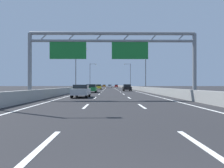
# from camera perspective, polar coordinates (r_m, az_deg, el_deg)

# --- Properties ---
(ground_plane) EXTENTS (260.00, 260.00, 0.00)m
(ground_plane) POSITION_cam_1_polar(r_m,az_deg,el_deg) (101.38, -0.52, -0.99)
(ground_plane) COLOR #262628
(lane_dash_left_0) EXTENTS (0.16, 3.00, 0.01)m
(lane_dash_left_0) POSITION_cam_1_polar(r_m,az_deg,el_deg) (5.29, -17.95, -15.36)
(lane_dash_left_0) COLOR white
(lane_dash_left_0) RESTS_ON ground_plane
(lane_dash_left_1) EXTENTS (0.16, 3.00, 0.01)m
(lane_dash_left_1) POSITION_cam_1_polar(r_m,az_deg,el_deg) (14.03, -6.91, -5.86)
(lane_dash_left_1) COLOR white
(lane_dash_left_1) RESTS_ON ground_plane
(lane_dash_left_2) EXTENTS (0.16, 3.00, 0.01)m
(lane_dash_left_2) POSITION_cam_1_polar(r_m,az_deg,el_deg) (22.97, -4.47, -3.66)
(lane_dash_left_2) COLOR white
(lane_dash_left_2) RESTS_ON ground_plane
(lane_dash_left_3) EXTENTS (0.16, 3.00, 0.01)m
(lane_dash_left_3) POSITION_cam_1_polar(r_m,az_deg,el_deg) (31.94, -3.40, -2.68)
(lane_dash_left_3) COLOR white
(lane_dash_left_3) RESTS_ON ground_plane
(lane_dash_left_4) EXTENTS (0.16, 3.00, 0.01)m
(lane_dash_left_4) POSITION_cam_1_polar(r_m,az_deg,el_deg) (40.93, -2.80, -2.14)
(lane_dash_left_4) COLOR white
(lane_dash_left_4) RESTS_ON ground_plane
(lane_dash_left_5) EXTENTS (0.16, 3.00, 0.01)m
(lane_dash_left_5) POSITION_cam_1_polar(r_m,az_deg,el_deg) (49.92, -2.42, -1.79)
(lane_dash_left_5) COLOR white
(lane_dash_left_5) RESTS_ON ground_plane
(lane_dash_left_6) EXTENTS (0.16, 3.00, 0.01)m
(lane_dash_left_6) POSITION_cam_1_polar(r_m,az_deg,el_deg) (58.91, -2.15, -1.55)
(lane_dash_left_6) COLOR white
(lane_dash_left_6) RESTS_ON ground_plane
(lane_dash_left_7) EXTENTS (0.16, 3.00, 0.01)m
(lane_dash_left_7) POSITION_cam_1_polar(r_m,az_deg,el_deg) (67.91, -1.96, -1.37)
(lane_dash_left_7) COLOR white
(lane_dash_left_7) RESTS_ON ground_plane
(lane_dash_left_8) EXTENTS (0.16, 3.00, 0.01)m
(lane_dash_left_8) POSITION_cam_1_polar(r_m,az_deg,el_deg) (76.90, -1.81, -1.23)
(lane_dash_left_8) COLOR white
(lane_dash_left_8) RESTS_ON ground_plane
(lane_dash_left_9) EXTENTS (0.16, 3.00, 0.01)m
(lane_dash_left_9) POSITION_cam_1_polar(r_m,az_deg,el_deg) (85.90, -1.69, -1.12)
(lane_dash_left_9) COLOR white
(lane_dash_left_9) RESTS_ON ground_plane
(lane_dash_left_10) EXTENTS (0.16, 3.00, 0.01)m
(lane_dash_left_10) POSITION_cam_1_polar(r_m,az_deg,el_deg) (94.90, -1.59, -1.04)
(lane_dash_left_10) COLOR white
(lane_dash_left_10) RESTS_ON ground_plane
(lane_dash_left_11) EXTENTS (0.16, 3.00, 0.01)m
(lane_dash_left_11) POSITION_cam_1_polar(r_m,az_deg,el_deg) (103.90, -1.51, -0.96)
(lane_dash_left_11) COLOR white
(lane_dash_left_11) RESTS_ON ground_plane
(lane_dash_left_12) EXTENTS (0.16, 3.00, 0.01)m
(lane_dash_left_12) POSITION_cam_1_polar(r_m,az_deg,el_deg) (112.89, -1.45, -0.90)
(lane_dash_left_12) COLOR white
(lane_dash_left_12) RESTS_ON ground_plane
(lane_dash_left_13) EXTENTS (0.16, 3.00, 0.01)m
(lane_dash_left_13) POSITION_cam_1_polar(r_m,az_deg,el_deg) (121.89, -1.39, -0.85)
(lane_dash_left_13) COLOR white
(lane_dash_left_13) RESTS_ON ground_plane
(lane_dash_left_14) EXTENTS (0.16, 3.00, 0.01)m
(lane_dash_left_14) POSITION_cam_1_polar(r_m,az_deg,el_deg) (130.89, -1.34, -0.81)
(lane_dash_left_14) COLOR white
(lane_dash_left_14) RESTS_ON ground_plane
(lane_dash_left_15) EXTENTS (0.16, 3.00, 0.01)m
(lane_dash_left_15) POSITION_cam_1_polar(r_m,az_deg,el_deg) (139.89, -1.30, -0.77)
(lane_dash_left_15) COLOR white
(lane_dash_left_15) RESTS_ON ground_plane
(lane_dash_left_16) EXTENTS (0.16, 3.00, 0.01)m
(lane_dash_left_16) POSITION_cam_1_polar(r_m,az_deg,el_deg) (148.89, -1.26, -0.73)
(lane_dash_left_16) COLOR white
(lane_dash_left_16) RESTS_ON ground_plane
(lane_dash_left_17) EXTENTS (0.16, 3.00, 0.01)m
(lane_dash_left_17) POSITION_cam_1_polar(r_m,az_deg,el_deg) (157.89, -1.23, -0.70)
(lane_dash_left_17) COLOR white
(lane_dash_left_17) RESTS_ON ground_plane
(lane_dash_right_0) EXTENTS (0.16, 3.00, 0.01)m
(lane_dash_right_0) POSITION_cam_1_polar(r_m,az_deg,el_deg) (5.48, 22.50, -14.82)
(lane_dash_right_0) COLOR white
(lane_dash_right_0) RESTS_ON ground_plane
(lane_dash_right_1) EXTENTS (0.16, 3.00, 0.01)m
(lane_dash_right_1) POSITION_cam_1_polar(r_m,az_deg,el_deg) (14.10, 7.87, -5.83)
(lane_dash_right_1) COLOR white
(lane_dash_right_1) RESTS_ON ground_plane
(lane_dash_right_2) EXTENTS (0.16, 3.00, 0.01)m
(lane_dash_right_2) POSITION_cam_1_polar(r_m,az_deg,el_deg) (23.01, 4.53, -3.65)
(lane_dash_right_2) COLOR white
(lane_dash_right_2) RESTS_ON ground_plane
(lane_dash_right_3) EXTENTS (0.16, 3.00, 0.01)m
(lane_dash_right_3) POSITION_cam_1_polar(r_m,az_deg,el_deg) (31.97, 3.07, -2.68)
(lane_dash_right_3) COLOR white
(lane_dash_right_3) RESTS_ON ground_plane
(lane_dash_right_4) EXTENTS (0.16, 3.00, 0.01)m
(lane_dash_right_4) POSITION_cam_1_polar(r_m,az_deg,el_deg) (40.95, 2.24, -2.14)
(lane_dash_right_4) COLOR white
(lane_dash_right_4) RESTS_ON ground_plane
(lane_dash_right_5) EXTENTS (0.16, 3.00, 0.01)m
(lane_dash_right_5) POSITION_cam_1_polar(r_m,az_deg,el_deg) (49.94, 1.72, -1.79)
(lane_dash_right_5) COLOR white
(lane_dash_right_5) RESTS_ON ground_plane
(lane_dash_right_6) EXTENTS (0.16, 3.00, 0.01)m
(lane_dash_right_6) POSITION_cam_1_polar(r_m,az_deg,el_deg) (58.93, 1.35, -1.55)
(lane_dash_right_6) COLOR white
(lane_dash_right_6) RESTS_ON ground_plane
(lane_dash_right_7) EXTENTS (0.16, 3.00, 0.01)m
(lane_dash_right_7) POSITION_cam_1_polar(r_m,az_deg,el_deg) (67.92, 1.08, -1.37)
(lane_dash_right_7) COLOR white
(lane_dash_right_7) RESTS_ON ground_plane
(lane_dash_right_8) EXTENTS (0.16, 3.00, 0.01)m
(lane_dash_right_8) POSITION_cam_1_polar(r_m,az_deg,el_deg) (76.92, 0.88, -1.23)
(lane_dash_right_8) COLOR white
(lane_dash_right_8) RESTS_ON ground_plane
(lane_dash_right_9) EXTENTS (0.16, 3.00, 0.01)m
(lane_dash_right_9) POSITION_cam_1_polar(r_m,az_deg,el_deg) (85.91, 0.71, -1.12)
(lane_dash_right_9) COLOR white
(lane_dash_right_9) RESTS_ON ground_plane
(lane_dash_right_10) EXTENTS (0.16, 3.00, 0.01)m
(lane_dash_right_10) POSITION_cam_1_polar(r_m,az_deg,el_deg) (94.91, 0.58, -1.04)
(lane_dash_right_10) COLOR white
(lane_dash_right_10) RESTS_ON ground_plane
(lane_dash_right_11) EXTENTS (0.16, 3.00, 0.01)m
(lane_dash_right_11) POSITION_cam_1_polar(r_m,az_deg,el_deg) (103.90, 0.47, -0.96)
(lane_dash_right_11) COLOR white
(lane_dash_right_11) RESTS_ON ground_plane
(lane_dash_right_12) EXTENTS (0.16, 3.00, 0.01)m
(lane_dash_right_12) POSITION_cam_1_polar(r_m,az_deg,el_deg) (112.90, 0.38, -0.90)
(lane_dash_right_12) COLOR white
(lane_dash_right_12) RESTS_ON ground_plane
(lane_dash_right_13) EXTENTS (0.16, 3.00, 0.01)m
(lane_dash_right_13) POSITION_cam_1_polar(r_m,az_deg,el_deg) (121.90, 0.30, -0.85)
(lane_dash_right_13) COLOR white
(lane_dash_right_13) RESTS_ON ground_plane
(lane_dash_right_14) EXTENTS (0.16, 3.00, 0.01)m
(lane_dash_right_14) POSITION_cam_1_polar(r_m,az_deg,el_deg) (130.90, 0.23, -0.81)
(lane_dash_right_14) COLOR white
(lane_dash_right_14) RESTS_ON ground_plane
(lane_dash_right_15) EXTENTS (0.16, 3.00, 0.01)m
(lane_dash_right_15) POSITION_cam_1_polar(r_m,az_deg,el_deg) (139.90, 0.18, -0.77)
(lane_dash_right_15) COLOR white
(lane_dash_right_15) RESTS_ON ground_plane
(lane_dash_right_16) EXTENTS (0.16, 3.00, 0.01)m
(lane_dash_right_16) POSITION_cam_1_polar(r_m,az_deg,el_deg) (148.90, 0.12, -0.73)
(lane_dash_right_16) COLOR white
(lane_dash_right_16) RESTS_ON ground_plane
(lane_dash_right_17) EXTENTS (0.16, 3.00, 0.01)m
(lane_dash_right_17) POSITION_cam_1_polar(r_m,az_deg,el_deg) (157.89, 0.08, -0.70)
(lane_dash_right_17) COLOR white
(lane_dash_right_17) RESTS_ON ground_plane
(edge_line_left) EXTENTS (0.16, 176.00, 0.01)m
(edge_line_left) POSITION_cam_1_polar(r_m,az_deg,el_deg) (89.52, -3.86, -1.09)
(edge_line_left) COLOR white
(edge_line_left) RESTS_ON ground_plane
(edge_line_right) EXTENTS (0.16, 176.00, 0.01)m
(edge_line_right) POSITION_cam_1_polar(r_m,az_deg,el_deg) (89.56, 2.87, -1.09)
(edge_line_right) COLOR white
(edge_line_right) RESTS_ON ground_plane
(barrier_left) EXTENTS (0.45, 220.00, 0.95)m
(barrier_left) POSITION_cam_1_polar(r_m,az_deg,el_deg) (111.57, -4.08, -0.67)
(barrier_left) COLOR #9E9E99
(barrier_left) RESTS_ON ground_plane
(barrier_right) EXTENTS (0.45, 220.00, 0.95)m
(barrier_right) POSITION_cam_1_polar(r_m,az_deg,el_deg) (111.61, 3.01, -0.67)
(barrier_right) COLOR #9E9E99
(barrier_right) RESTS_ON ground_plane
(sign_gantry) EXTENTS (15.78, 0.36, 6.36)m
(sign_gantry) POSITION_cam_1_polar(r_m,az_deg,el_deg) (20.45, -0.71, 9.39)
(sign_gantry) COLOR gray
(sign_gantry) RESTS_ON ground_plane
(streetlamp_left_mid) EXTENTS (2.58, 0.28, 9.50)m
(streetlamp_left_mid) POSITION_cam_1_polar(r_m,az_deg,el_deg) (48.22, -9.27, 4.57)
(streetlamp_left_mid) COLOR slate
(streetlamp_left_mid) RESTS_ON ground_plane
(streetlamp_right_mid) EXTENTS (2.58, 0.28, 9.50)m
(streetlamp_right_mid) POSITION_cam_1_polar(r_m,az_deg,el_deg) (48.31, 8.58, 4.56)
(streetlamp_right_mid) COLOR slate
(streetlamp_right_mid) RESTS_ON ground_plane
(streetlamp_left_far) EXTENTS (2.58, 0.28, 9.50)m
(streetlamp_left_far) POSITION_cam_1_polar(r_m,az_deg,el_deg) (82.67, -5.67, 2.58)
(streetlamp_left_far) COLOR slate
(streetlamp_left_far) RESTS_ON ground_plane
(streetlamp_right_far) EXTENTS (2.58, 0.28, 9.50)m
(streetlamp_right_far) POSITION_cam_1_polar(r_m,az_deg,el_deg) (82.72, 4.70, 2.58)
(streetlamp_right_far) COLOR slate
(streetlamp_right_far) RESTS_ON ground_plane
(red_car) EXTENTS (1.71, 4.21, 1.55)m
(red_car) POSITION_cam_1_polar(r_m,az_deg,el_deg) (116.77, 1.14, -0.50)
(red_car) COLOR red
(red_car) RESTS_ON ground_plane
(yellow_car) EXTENTS (1.74, 4.18, 1.49)m
(yellow_car) POSITION_cam_1_polar(r_m,az_deg,el_deg) (63.48, -3.61, -0.77)
(yellow_car) COLOR yellow
(yellow_car) RESTS_ON ground_plane
(silver_car) EXTENTS (1.71, 4.39, 1.40)m
(silver_car) POSITION_cam_1_polar(r_m,az_deg,el_deg) (23.89, -8.14, -1.79)
(silver_car) COLOR #A8ADB2
(silver_car) RESTS_ON ground_plane
(green_car) EXTENTS (1.81, 4.57, 1.48)m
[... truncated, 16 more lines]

